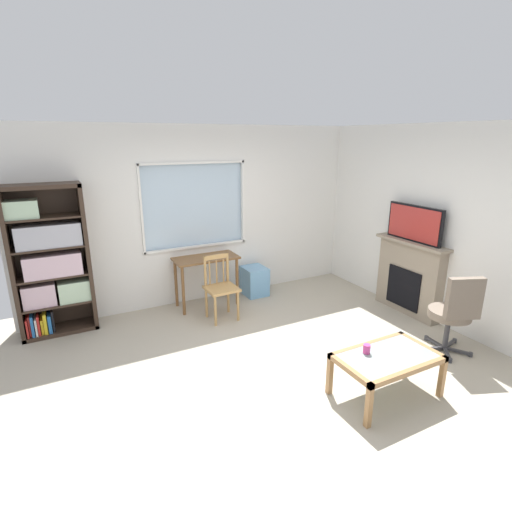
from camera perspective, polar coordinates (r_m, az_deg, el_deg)
The scene contains 12 objects.
ground at distance 4.59m, azimuth 2.41°, elevation -15.82°, with size 6.13×5.62×0.02m, color #B2A893.
wall_back_with_window at distance 6.09m, azimuth -8.34°, elevation 5.56°, with size 5.13×0.15×2.64m.
wall_right at distance 5.78m, azimuth 25.81°, elevation 3.69°, with size 0.12×4.82×2.64m, color white.
bookshelf at distance 5.61m, azimuth -27.48°, elevation -0.76°, with size 0.90×0.38×1.92m.
desk_under_window at distance 5.93m, azimuth -7.18°, elevation -1.39°, with size 0.94×0.45×0.76m.
wooden_chair at distance 5.54m, azimuth -5.11°, elevation -4.45°, with size 0.43×0.41×0.90m.
plastic_drawer_unit at distance 6.43m, azimuth -0.21°, elevation -3.59°, with size 0.35×0.40×0.46m, color #72ADDB.
fireplace at distance 6.10m, azimuth 21.12°, elevation -2.80°, with size 0.26×1.14×1.07m.
tv at distance 5.89m, azimuth 21.79°, elevation 4.37°, with size 0.06×0.89×0.50m.
office_chair at distance 5.11m, azimuth 26.63°, elevation -7.04°, with size 0.58×0.62×1.00m.
coffee_table at distance 4.18m, azimuth 18.31°, elevation -14.13°, with size 0.99×0.60×0.44m.
sippy_cup at distance 4.10m, azimuth 15.60°, elevation -12.72°, with size 0.07×0.07×0.09m, color #DB3D84.
Camera 1 is at (-1.96, -3.34, 2.45)m, focal length 27.87 mm.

